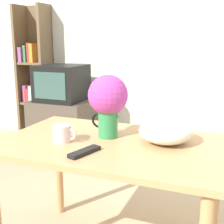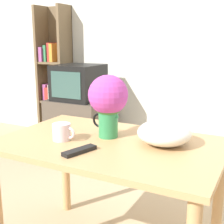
# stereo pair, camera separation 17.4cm
# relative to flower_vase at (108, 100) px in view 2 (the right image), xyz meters

# --- Properties ---
(wall_back) EXTENTS (8.00, 0.05, 2.60)m
(wall_back) POSITION_rel_flower_vase_xyz_m (0.18, 1.90, 0.37)
(wall_back) COLOR silver
(wall_back) RESTS_ON ground_plane
(table) EXTENTS (1.21, 0.77, 0.72)m
(table) POSITION_rel_flower_vase_xyz_m (0.05, -0.08, -0.32)
(table) COLOR tan
(table) RESTS_ON ground_plane
(flower_vase) EXTENTS (0.22, 0.22, 0.35)m
(flower_vase) POSITION_rel_flower_vase_xyz_m (0.00, 0.00, 0.00)
(flower_vase) COLOR #2D844C
(flower_vase) RESTS_ON table
(coffee_mug) EXTENTS (0.14, 0.10, 0.09)m
(coffee_mug) POSITION_rel_flower_vase_xyz_m (-0.20, -0.17, -0.17)
(coffee_mug) COLOR silver
(coffee_mug) RESTS_ON table
(white_bowl) EXTENTS (0.29, 0.29, 0.13)m
(white_bowl) POSITION_rel_flower_vase_xyz_m (0.32, 0.02, -0.15)
(white_bowl) COLOR silver
(white_bowl) RESTS_ON table
(remote_control) EXTENTS (0.10, 0.19, 0.02)m
(remote_control) POSITION_rel_flower_vase_xyz_m (-0.00, -0.29, -0.20)
(remote_control) COLOR black
(remote_control) RESTS_ON table
(tv_stand) EXTENTS (0.65, 0.54, 0.60)m
(tv_stand) POSITION_rel_flower_vase_xyz_m (-1.14, 1.42, -0.64)
(tv_stand) COLOR #4C4238
(tv_stand) RESTS_ON ground_plane
(tv_set) EXTENTS (0.48, 0.50, 0.39)m
(tv_set) POSITION_rel_flower_vase_xyz_m (-1.14, 1.42, -0.14)
(tv_set) COLOR black
(tv_set) RESTS_ON tv_stand
(bookshelf) EXTENTS (0.40, 0.28, 1.68)m
(bookshelf) POSITION_rel_flower_vase_xyz_m (-1.73, 1.75, -0.10)
(bookshelf) COLOR brown
(bookshelf) RESTS_ON ground_plane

